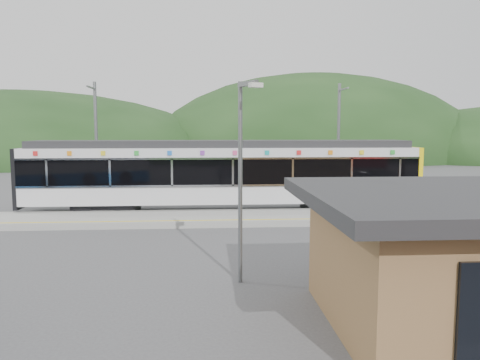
{
  "coord_description": "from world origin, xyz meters",
  "views": [
    {
      "loc": [
        -0.69,
        -18.53,
        4.29
      ],
      "look_at": [
        0.66,
        1.0,
        2.2
      ],
      "focal_mm": 35.0,
      "sensor_mm": 36.0,
      "label": 1
    }
  ],
  "objects": [
    {
      "name": "train",
      "position": [
        0.07,
        6.0,
        2.06
      ],
      "size": [
        20.44,
        3.01,
        3.74
      ],
      "color": "black",
      "rests_on": "ground"
    },
    {
      "name": "platform",
      "position": [
        0.0,
        3.3,
        0.15
      ],
      "size": [
        26.0,
        3.2,
        0.3
      ],
      "primitive_type": "cube",
      "color": "#9E9E99",
      "rests_on": "ground"
    },
    {
      "name": "ground",
      "position": [
        0.0,
        0.0,
        0.0
      ],
      "size": [
        120.0,
        120.0,
        0.0
      ],
      "primitive_type": "plane",
      "color": "#4C4C4F",
      "rests_on": "ground"
    },
    {
      "name": "catenary_mast_east",
      "position": [
        7.0,
        8.56,
        3.65
      ],
      "size": [
        0.18,
        1.8,
        7.0
      ],
      "color": "slate",
      "rests_on": "ground"
    },
    {
      "name": "lamp_post",
      "position": [
        0.21,
        -5.8,
        3.36
      ],
      "size": [
        0.49,
        1.05,
        5.61
      ],
      "rotation": [
        0.0,
        0.0,
        0.42
      ],
      "color": "slate",
      "rests_on": "ground"
    },
    {
      "name": "catenary_mast_west",
      "position": [
        -7.0,
        8.56,
        3.65
      ],
      "size": [
        0.18,
        1.8,
        7.0
      ],
      "color": "slate",
      "rests_on": "ground"
    },
    {
      "name": "yellow_line",
      "position": [
        0.0,
        2.0,
        0.3
      ],
      "size": [
        26.0,
        0.1,
        0.01
      ],
      "primitive_type": "cube",
      "color": "yellow",
      "rests_on": "platform"
    },
    {
      "name": "hills",
      "position": [
        6.19,
        5.29,
        0.0
      ],
      "size": [
        146.0,
        149.0,
        26.0
      ],
      "color": "#1E3D19",
      "rests_on": "ground"
    }
  ]
}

